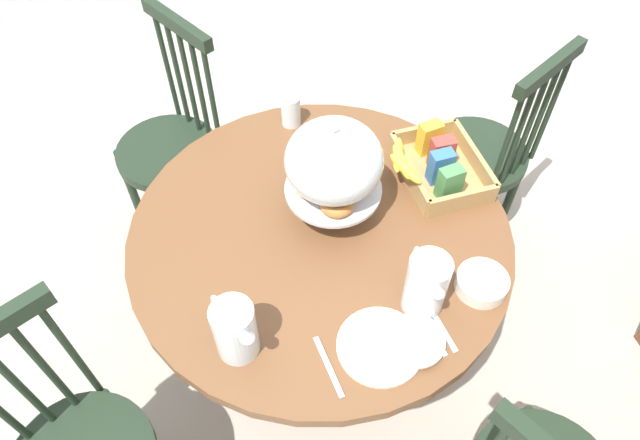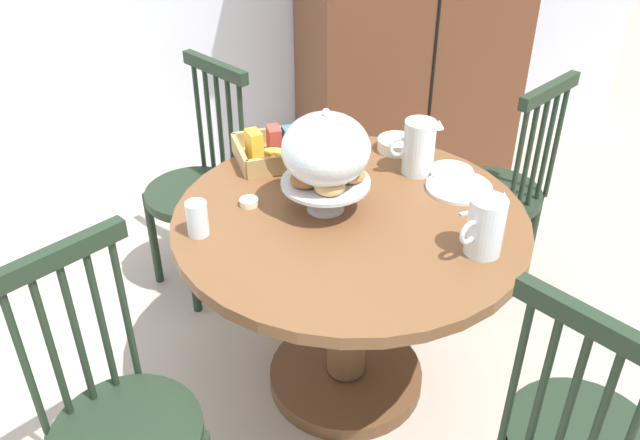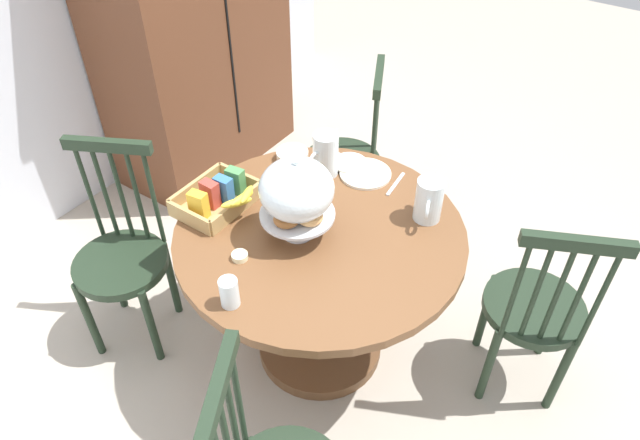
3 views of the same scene
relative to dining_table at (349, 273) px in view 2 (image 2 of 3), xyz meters
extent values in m
plane|color=#A89E8E|center=(0.10, -0.02, -0.51)|extent=(10.00, 10.00, 0.00)
cylinder|color=brown|center=(0.00, 0.00, 0.21)|extent=(1.12, 1.12, 0.04)
cylinder|color=brown|center=(0.00, 0.00, -0.12)|extent=(0.14, 0.14, 0.63)
cylinder|color=brown|center=(0.00, 0.00, -0.48)|extent=(0.56, 0.56, 0.06)
cylinder|color=#1E2D1E|center=(-0.76, -0.40, -0.06)|extent=(0.40, 0.40, 0.04)
cylinder|color=#1E2D1E|center=(-0.70, -0.21, -0.28)|extent=(0.04, 0.04, 0.45)
cylinder|color=#1E2D1E|center=(-0.96, -0.32, 0.18)|extent=(0.02, 0.02, 0.48)
cylinder|color=#1E2D1E|center=(-0.90, -0.29, 0.18)|extent=(0.02, 0.02, 0.48)
cylinder|color=#1E2D1E|center=(-0.83, -0.26, 0.18)|extent=(0.02, 0.02, 0.48)
cylinder|color=#1E2D1E|center=(-0.77, -0.23, 0.18)|extent=(0.02, 0.02, 0.48)
cylinder|color=#1E2D1E|center=(-0.71, -0.19, 0.18)|extent=(0.02, 0.02, 0.48)
cube|color=#1E2D1E|center=(-0.83, -0.26, 0.44)|extent=(0.34, 0.20, 0.05)
cylinder|color=#1E2D1E|center=(0.36, -0.78, -0.06)|extent=(0.40, 0.40, 0.04)
cylinder|color=#1E2D1E|center=(0.43, -0.59, -0.28)|extent=(0.04, 0.04, 0.45)
cylinder|color=#1E2D1E|center=(0.25, -0.91, 0.18)|extent=(0.02, 0.02, 0.48)
cylinder|color=#1E2D1E|center=(0.22, -0.85, 0.18)|extent=(0.02, 0.02, 0.48)
cylinder|color=#1E2D1E|center=(0.19, -0.78, 0.18)|extent=(0.02, 0.02, 0.48)
cylinder|color=#1E2D1E|center=(0.16, -0.72, 0.18)|extent=(0.02, 0.02, 0.48)
cube|color=#1E2D1E|center=(0.22, -0.85, 0.44)|extent=(0.19, 0.34, 0.05)
cylinder|color=#1E2D1E|center=(0.77, 0.39, -0.06)|extent=(0.40, 0.40, 0.04)
cylinder|color=#1E2D1E|center=(0.83, 0.57, -0.28)|extent=(0.04, 0.04, 0.45)
cylinder|color=#1E2D1E|center=(0.58, 0.45, -0.28)|extent=(0.04, 0.04, 0.45)
cylinder|color=#1E2D1E|center=(0.96, 0.32, -0.28)|extent=(0.04, 0.04, 0.45)
cylinder|color=#1E2D1E|center=(0.71, 0.20, -0.28)|extent=(0.04, 0.04, 0.45)
cylinder|color=#1E2D1E|center=(0.96, 0.31, 0.18)|extent=(0.02, 0.02, 0.48)
cylinder|color=#1E2D1E|center=(0.90, 0.27, 0.18)|extent=(0.02, 0.02, 0.48)
cylinder|color=#1E2D1E|center=(0.84, 0.24, 0.18)|extent=(0.02, 0.02, 0.48)
cylinder|color=#1E2D1E|center=(0.78, 0.21, 0.18)|extent=(0.02, 0.02, 0.48)
cylinder|color=#1E2D1E|center=(0.71, 0.18, 0.18)|extent=(0.02, 0.02, 0.48)
cube|color=#1E2D1E|center=(0.84, 0.24, 0.44)|extent=(0.34, 0.19, 0.05)
cylinder|color=#1E2D1E|center=(-0.40, 0.76, -0.06)|extent=(0.40, 0.40, 0.04)
cylinder|color=#1E2D1E|center=(-0.59, 0.82, -0.28)|extent=(0.04, 0.04, 0.45)
cylinder|color=#1E2D1E|center=(-0.46, 0.57, -0.28)|extent=(0.04, 0.04, 0.45)
cylinder|color=#1E2D1E|center=(-0.34, 0.95, -0.28)|extent=(0.04, 0.04, 0.45)
cylinder|color=#1E2D1E|center=(-0.21, 0.70, -0.28)|extent=(0.04, 0.04, 0.45)
cylinder|color=#1E2D1E|center=(-0.32, 0.96, 0.18)|extent=(0.02, 0.02, 0.48)
cylinder|color=#1E2D1E|center=(-0.29, 0.90, 0.18)|extent=(0.02, 0.02, 0.48)
cylinder|color=#1E2D1E|center=(-0.26, 0.84, 0.18)|extent=(0.02, 0.02, 0.48)
cylinder|color=#1E2D1E|center=(-0.22, 0.77, 0.18)|extent=(0.02, 0.02, 0.48)
cylinder|color=#1E2D1E|center=(-0.19, 0.71, 0.18)|extent=(0.02, 0.02, 0.48)
cube|color=#1E2D1E|center=(-0.26, 0.84, 0.44)|extent=(0.20, 0.34, 0.05)
cylinder|color=silver|center=(-0.06, 0.06, 0.24)|extent=(0.12, 0.12, 0.02)
cylinder|color=silver|center=(-0.06, 0.06, 0.28)|extent=(0.03, 0.03, 0.09)
cylinder|color=silver|center=(-0.06, 0.06, 0.33)|extent=(0.28, 0.28, 0.01)
torus|color=#B27033|center=(0.01, 0.04, 0.35)|extent=(0.10, 0.10, 0.03)
torus|color=#D19347|center=(-0.07, 0.12, 0.35)|extent=(0.10, 0.10, 0.03)
torus|color=#935628|center=(-0.13, 0.06, 0.35)|extent=(0.10, 0.10, 0.03)
torus|color=tan|center=(-0.07, 0.00, 0.35)|extent=(0.10, 0.10, 0.03)
ellipsoid|color=silver|center=(-0.06, 0.06, 0.44)|extent=(0.27, 0.27, 0.22)
sphere|color=silver|center=(-0.06, 0.06, 0.56)|extent=(0.02, 0.02, 0.02)
cylinder|color=silver|center=(0.29, -0.30, 0.32)|extent=(0.11, 0.11, 0.18)
cylinder|color=orange|center=(0.29, -0.30, 0.29)|extent=(0.09, 0.09, 0.12)
cone|color=silver|center=(0.35, -0.28, 0.39)|extent=(0.05, 0.05, 0.03)
torus|color=silver|center=(0.23, -0.33, 0.33)|extent=(0.07, 0.04, 0.07)
cylinder|color=silver|center=(0.31, 0.19, 0.33)|extent=(0.11, 0.11, 0.19)
cylinder|color=white|center=(0.31, 0.19, 0.30)|extent=(0.09, 0.09, 0.13)
cone|color=silver|center=(0.38, 0.18, 0.41)|extent=(0.04, 0.04, 0.03)
torus|color=silver|center=(0.24, 0.19, 0.34)|extent=(0.08, 0.02, 0.07)
cube|color=tan|center=(-0.11, 0.43, 0.24)|extent=(0.30, 0.22, 0.01)
cube|color=tan|center=(-0.11, 0.32, 0.27)|extent=(0.30, 0.02, 0.07)
cube|color=tan|center=(-0.11, 0.54, 0.27)|extent=(0.30, 0.02, 0.07)
cube|color=tan|center=(-0.26, 0.43, 0.27)|extent=(0.02, 0.22, 0.07)
cube|color=tan|center=(0.04, 0.43, 0.27)|extent=(0.02, 0.22, 0.07)
cube|color=gold|center=(-0.21, 0.42, 0.30)|extent=(0.05, 0.08, 0.11)
cube|color=#B23D33|center=(-0.13, 0.43, 0.30)|extent=(0.05, 0.07, 0.11)
cube|color=#336BAD|center=(-0.08, 0.41, 0.30)|extent=(0.05, 0.07, 0.11)
cube|color=#47894C|center=(-0.01, 0.40, 0.30)|extent=(0.05, 0.07, 0.11)
ellipsoid|color=yellow|center=(-0.14, 0.29, 0.33)|extent=(0.14, 0.08, 0.05)
ellipsoid|color=yellow|center=(-0.11, 0.29, 0.33)|extent=(0.13, 0.03, 0.05)
ellipsoid|color=yellow|center=(-0.08, 0.29, 0.33)|extent=(0.14, 0.08, 0.05)
cylinder|color=white|center=(0.40, 0.04, 0.24)|extent=(0.22, 0.22, 0.01)
cylinder|color=white|center=(0.41, 0.13, 0.25)|extent=(0.15, 0.15, 0.01)
cylinder|color=white|center=(0.31, 0.36, 0.25)|extent=(0.14, 0.14, 0.04)
cylinder|color=silver|center=(-0.47, 0.04, 0.29)|extent=(0.06, 0.06, 0.11)
cylinder|color=beige|center=(-0.29, 0.15, 0.24)|extent=(0.06, 0.06, 0.02)
cube|color=silver|center=(0.38, 0.18, 0.23)|extent=(0.17, 0.03, 0.01)
cube|color=silver|center=(0.38, 0.21, 0.23)|extent=(0.17, 0.03, 0.01)
cube|color=silver|center=(0.41, -0.10, 0.23)|extent=(0.17, 0.03, 0.01)
camera|label=1|loc=(0.99, -0.30, 1.58)|focal=32.85mm
camera|label=2|loc=(-0.64, -1.68, 1.39)|focal=38.29mm
camera|label=3|loc=(-1.35, -0.92, 1.72)|focal=32.52mm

